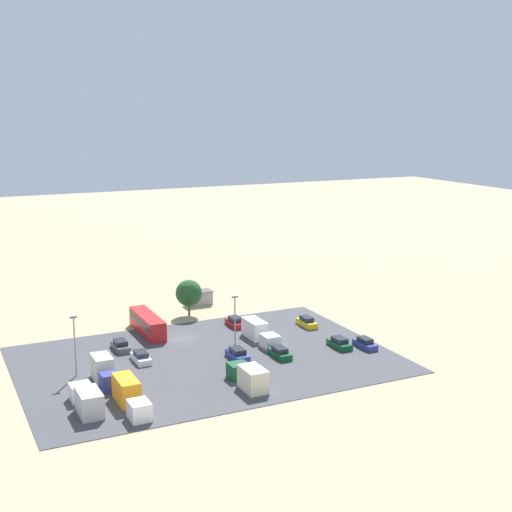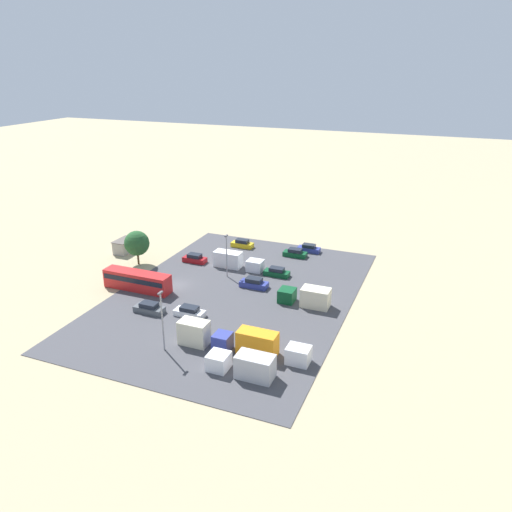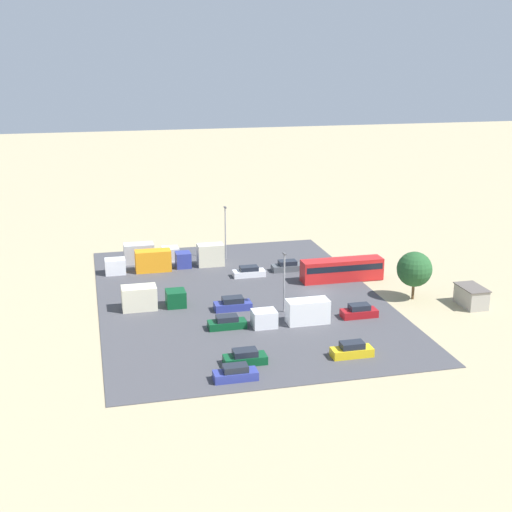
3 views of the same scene
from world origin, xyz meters
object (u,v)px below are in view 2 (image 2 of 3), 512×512
parked_car_6 (242,244)px  parked_car_7 (295,253)px  parked_truck_0 (307,297)px  shed_building (125,246)px  parked_truck_1 (202,335)px  parked_car_4 (277,272)px  parked_truck_4 (236,261)px  parked_truck_3 (245,365)px  parked_car_3 (190,312)px  parked_car_0 (254,283)px  parked_car_2 (309,249)px  parked_truck_2 (269,346)px  bus (137,280)px  parked_car_5 (195,259)px  parked_car_1 (149,308)px

parked_car_6 → parked_car_7: parked_car_6 is taller
parked_truck_0 → parked_car_7: bearing=23.2°
shed_building → parked_truck_1: 38.72m
parked_car_6 → parked_car_4: bearing=-133.9°
shed_building → parked_truck_4: size_ratio=0.51×
parked_car_7 → parked_truck_4: bearing=-41.1°
parked_car_7 → parked_truck_0: size_ratio=0.56×
parked_car_6 → parked_truck_3: parked_truck_3 is taller
parked_truck_3 → parked_truck_0: bearing=-4.6°
shed_building → parked_truck_1: parked_truck_1 is taller
parked_car_4 → parked_car_6: (-10.76, -11.17, 0.04)m
parked_car_6 → parked_truck_4: (10.16, 3.14, 0.63)m
parked_car_3 → parked_truck_3: (10.45, 13.21, 0.72)m
parked_car_0 → parked_car_4: size_ratio=1.04×
parked_car_0 → parked_car_2: parked_car_0 is taller
shed_building → parked_truck_2: parked_truck_2 is taller
bus → parked_truck_4: bus is taller
parked_car_6 → parked_truck_4: size_ratio=0.48×
parked_car_0 → parked_truck_3: parked_truck_3 is taller
bus → parked_truck_2: 28.53m
parked_truck_0 → parked_truck_1: parked_truck_1 is taller
parked_truck_0 → parked_car_4: bearing=43.0°
parked_truck_3 → shed_building: bearing=52.7°
parked_car_2 → parked_truck_0: 22.77m
bus → shed_building: bearing=-137.7°
parked_truck_4 → parked_car_5: bearing=-87.4°
parked_truck_1 → parked_truck_2: bearing=95.3°
bus → parked_car_6: (-24.37, 7.80, -0.96)m
shed_building → parked_truck_3: 47.25m
parked_car_7 → parked_car_4: bearing=-0.6°
parked_car_5 → parked_truck_3: (29.03, 22.51, 0.67)m
parked_car_4 → parked_car_7: (-9.91, 0.11, 0.01)m
parked_car_3 → parked_truck_3: parked_truck_3 is taller
parked_truck_4 → parked_car_2: bearing=142.1°
shed_building → bus: size_ratio=0.40×
parked_car_1 → parked_car_2: 36.00m
parked_truck_0 → parked_truck_2: bearing=178.4°
shed_building → parked_car_7: bearing=107.9°
parked_car_7 → parked_truck_3: 39.22m
parked_truck_3 → parked_car_6: bearing=23.9°
parked_truck_0 → parked_car_0: bearing=73.8°
parked_car_0 → parked_truck_0: (2.87, 9.90, 0.66)m
parked_car_5 → parked_car_7: bearing=-59.2°
parked_truck_4 → parked_truck_1: bearing=14.8°
parked_car_0 → parked_truck_4: size_ratio=0.50×
parked_truck_2 → bus: bearing=-111.3°
parked_car_0 → parked_car_2: 19.38m
parked_truck_2 → parked_car_0: bearing=-152.5°
parked_car_3 → parked_car_6: size_ratio=1.03×
parked_car_1 → parked_truck_4: bearing=166.6°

